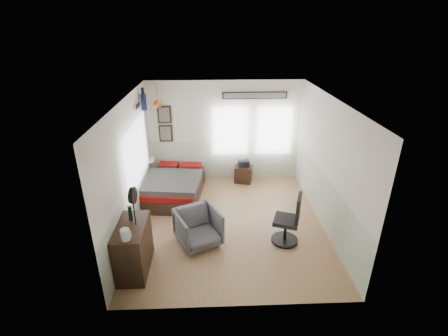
{
  "coord_description": "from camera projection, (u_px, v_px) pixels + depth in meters",
  "views": [
    {
      "loc": [
        -0.37,
        -5.92,
        4.03
      ],
      "look_at": [
        -0.1,
        0.4,
        1.15
      ],
      "focal_mm": 26.0,
      "sensor_mm": 36.0,
      "label": 1
    }
  ],
  "objects": [
    {
      "name": "armchair",
      "position": [
        198.0,
        228.0,
        6.3
      ],
      "size": [
        1.04,
        1.05,
        0.72
      ],
      "primitive_type": "imported",
      "rotation": [
        0.0,
        0.0,
        0.44
      ],
      "color": "slate",
      "rests_on": "ground_plane"
    },
    {
      "name": "black_bag",
      "position": [
        244.0,
        164.0,
        8.7
      ],
      "size": [
        0.31,
        0.22,
        0.17
      ],
      "primitive_type": "cube",
      "rotation": [
        0.0,
        0.0,
        0.09
      ],
      "color": "black",
      "rests_on": "nightstand"
    },
    {
      "name": "kettle",
      "position": [
        125.0,
        235.0,
        5.04
      ],
      "size": [
        0.17,
        0.14,
        0.19
      ],
      "rotation": [
        0.0,
        0.0,
        -0.19
      ],
      "color": "silver",
      "rests_on": "dresser"
    },
    {
      "name": "wall_decor",
      "position": [
        180.0,
        107.0,
        7.94
      ],
      "size": [
        3.55,
        1.32,
        1.44
      ],
      "color": "black",
      "rests_on": "room_shell"
    },
    {
      "name": "room_shell",
      "position": [
        226.0,
        152.0,
        6.57
      ],
      "size": [
        4.02,
        4.52,
        2.71
      ],
      "color": "beige",
      "rests_on": "ground_plane"
    },
    {
      "name": "bottle",
      "position": [
        130.0,
        213.0,
        5.53
      ],
      "size": [
        0.07,
        0.07,
        0.27
      ],
      "primitive_type": "cylinder",
      "color": "black",
      "rests_on": "dresser"
    },
    {
      "name": "dresser",
      "position": [
        134.0,
        248.0,
        5.61
      ],
      "size": [
        0.48,
        1.0,
        0.9
      ],
      "primitive_type": "cube",
      "color": "black",
      "rests_on": "ground_plane"
    },
    {
      "name": "ground_plane",
      "position": [
        229.0,
        224.0,
        7.07
      ],
      "size": [
        4.0,
        4.5,
        0.01
      ],
      "primitive_type": "cube",
      "color": "#8E6644"
    },
    {
      "name": "nightstand",
      "position": [
        243.0,
        174.0,
        8.83
      ],
      "size": [
        0.53,
        0.46,
        0.45
      ],
      "primitive_type": "cube",
      "rotation": [
        0.0,
        0.0,
        -0.25
      ],
      "color": "black",
      "rests_on": "ground_plane"
    },
    {
      "name": "task_chair",
      "position": [
        289.0,
        223.0,
        6.31
      ],
      "size": [
        0.6,
        0.6,
        1.06
      ],
      "rotation": [
        0.0,
        0.0,
        -0.35
      ],
      "color": "black",
      "rests_on": "ground_plane"
    },
    {
      "name": "bed",
      "position": [
        174.0,
        187.0,
        8.03
      ],
      "size": [
        1.49,
        1.96,
        0.58
      ],
      "rotation": [
        0.0,
        0.0,
        -0.12
      ],
      "color": "black",
      "rests_on": "ground_plane"
    },
    {
      "name": "stand_fan",
      "position": [
        133.0,
        196.0,
        5.23
      ],
      "size": [
        0.09,
        0.29,
        0.71
      ],
      "rotation": [
        0.0,
        0.0,
        -0.07
      ],
      "color": "black",
      "rests_on": "dresser"
    }
  ]
}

